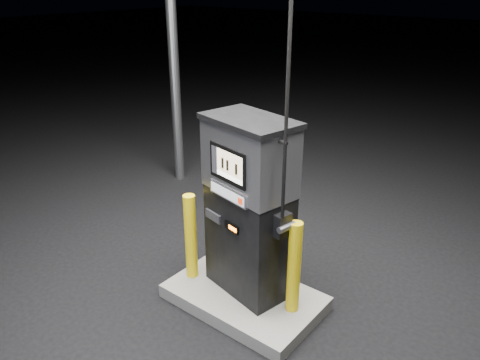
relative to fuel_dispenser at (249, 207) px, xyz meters
The scene contains 5 objects.
ground 1.12m from the fuel_dispenser, 78.84° to the right, with size 80.00×80.00×0.00m, color black.
pump_island 1.05m from the fuel_dispenser, 78.84° to the right, with size 1.60×1.00×0.15m, color #61615C.
fuel_dispenser is the anchor object (origin of this frame).
bollard_left 0.82m from the fuel_dispenser, 160.35° to the right, with size 0.13×0.13×0.99m, color yellow.
bollard_right 0.74m from the fuel_dispenser, ahead, with size 0.13×0.13×0.99m, color yellow.
Camera 1 is at (2.52, -3.24, 3.24)m, focal length 35.00 mm.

